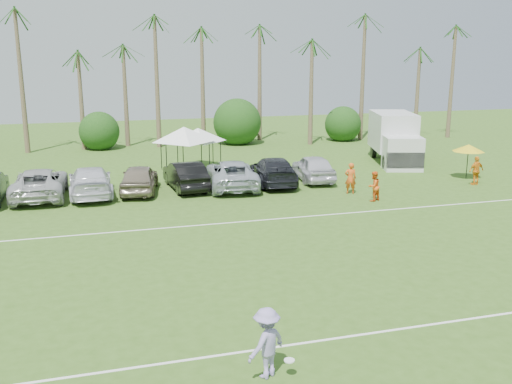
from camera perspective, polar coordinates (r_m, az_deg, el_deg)
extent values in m
plane|color=#35591A|center=(15.43, 12.11, -17.37)|extent=(120.00, 120.00, 0.00)
cube|color=white|center=(16.97, 8.86, -14.14)|extent=(80.00, 0.10, 0.01)
cube|color=white|center=(27.52, -1.64, -3.01)|extent=(80.00, 0.10, 0.01)
cone|color=brown|center=(49.94, -22.62, 9.27)|extent=(0.44, 0.44, 10.00)
cone|color=brown|center=(49.63, -18.03, 10.20)|extent=(0.44, 0.44, 11.00)
cone|color=brown|center=(49.77, -13.25, 8.77)|extent=(0.44, 0.44, 8.00)
cone|color=brown|center=(50.10, -8.65, 9.58)|extent=(0.44, 0.44, 9.00)
cone|color=brown|center=(50.74, -4.12, 10.31)|extent=(0.44, 0.44, 10.00)
cone|color=brown|center=(51.70, 0.29, 10.96)|extent=(0.44, 0.44, 11.00)
cone|color=brown|center=(53.41, 5.51, 9.37)|extent=(0.44, 0.44, 8.00)
cone|color=brown|center=(55.40, 10.42, 9.88)|extent=(0.44, 0.44, 9.00)
cone|color=brown|center=(57.76, 14.96, 10.29)|extent=(0.44, 0.44, 10.00)
cone|color=brown|center=(59.89, 18.34, 10.64)|extent=(0.44, 0.44, 11.00)
cylinder|color=brown|center=(51.06, -15.36, 5.03)|extent=(0.30, 0.30, 1.40)
sphere|color=#153C10|center=(50.92, -15.43, 6.25)|extent=(4.00, 4.00, 4.00)
cylinder|color=brown|center=(52.58, -2.12, 5.74)|extent=(0.30, 0.30, 1.40)
sphere|color=#153C10|center=(52.44, -2.13, 6.93)|extent=(4.00, 4.00, 4.00)
cylinder|color=brown|center=(55.81, 7.94, 6.07)|extent=(0.30, 0.30, 1.40)
sphere|color=#153C10|center=(55.68, 7.98, 7.19)|extent=(4.00, 4.00, 4.00)
imported|color=#E75819|center=(33.37, 9.43, 1.37)|extent=(0.76, 0.61, 1.82)
imported|color=orange|center=(31.92, 11.69, 0.57)|extent=(0.99, 0.90, 1.66)
imported|color=orange|center=(37.68, 21.17, 2.00)|extent=(1.09, 0.54, 1.79)
cube|color=silver|center=(44.35, 13.49, 5.96)|extent=(4.13, 5.67, 2.76)
cube|color=silver|center=(41.10, 14.46, 3.76)|extent=(3.01, 2.65, 2.32)
cube|color=black|center=(40.37, 14.70, 3.10)|extent=(2.53, 1.06, 1.11)
cube|color=#E5590C|center=(44.74, 15.21, 5.28)|extent=(0.54, 1.70, 0.99)
cylinder|color=black|center=(41.18, 12.83, 2.94)|extent=(0.61, 1.05, 0.99)
cylinder|color=black|center=(41.70, 15.81, 2.89)|extent=(0.61, 1.05, 0.99)
cylinder|color=black|center=(45.67, 11.66, 4.02)|extent=(0.61, 1.05, 0.99)
cylinder|color=black|center=(46.13, 14.37, 3.97)|extent=(0.61, 1.05, 0.99)
cylinder|color=black|center=(38.04, -8.94, 3.06)|extent=(0.06, 0.06, 2.06)
cylinder|color=black|center=(38.49, -4.68, 3.31)|extent=(0.06, 0.06, 2.06)
cylinder|color=black|center=(40.86, -9.46, 3.76)|extent=(0.06, 0.06, 2.06)
cylinder|color=black|center=(41.28, -5.48, 3.99)|extent=(0.06, 0.06, 2.06)
pyramid|color=white|center=(39.34, -7.23, 6.49)|extent=(4.44, 4.44, 1.03)
cylinder|color=black|center=(39.39, -7.29, 3.35)|extent=(0.06, 0.06, 1.88)
cylinder|color=black|center=(39.86, -3.55, 3.55)|extent=(0.06, 0.06, 1.88)
cylinder|color=black|center=(41.95, -7.85, 3.95)|extent=(0.06, 0.06, 1.88)
cylinder|color=black|center=(42.39, -4.33, 4.14)|extent=(0.06, 0.06, 1.88)
pyramid|color=white|center=(40.60, -5.82, 6.38)|extent=(4.07, 4.07, 0.94)
cylinder|color=black|center=(39.29, 20.37, 2.69)|extent=(0.05, 0.05, 2.03)
cone|color=yellow|center=(39.12, 20.49, 4.15)|extent=(2.03, 2.03, 0.46)
imported|color=#998BC5|center=(14.58, 1.07, -14.85)|extent=(1.36, 1.18, 1.83)
cylinder|color=white|center=(14.78, 3.35, -16.46)|extent=(0.27, 0.27, 0.03)
imported|color=#B7B7B7|center=(34.21, -20.81, 0.83)|extent=(2.93, 6.08, 1.67)
imported|color=silver|center=(33.81, -16.23, 1.04)|extent=(2.44, 5.79, 1.67)
imported|color=gray|center=(33.90, -11.60, 1.34)|extent=(2.81, 5.17, 1.67)
imported|color=black|center=(34.37, -7.06, 1.68)|extent=(2.16, 5.19, 1.67)
imported|color=#AAB1B9|center=(34.49, -2.45, 1.81)|extent=(3.47, 6.29, 1.67)
imported|color=black|center=(35.48, 1.75, 2.15)|extent=(3.04, 6.00, 1.67)
imported|color=silver|center=(36.59, 5.74, 2.44)|extent=(2.47, 5.08, 1.67)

